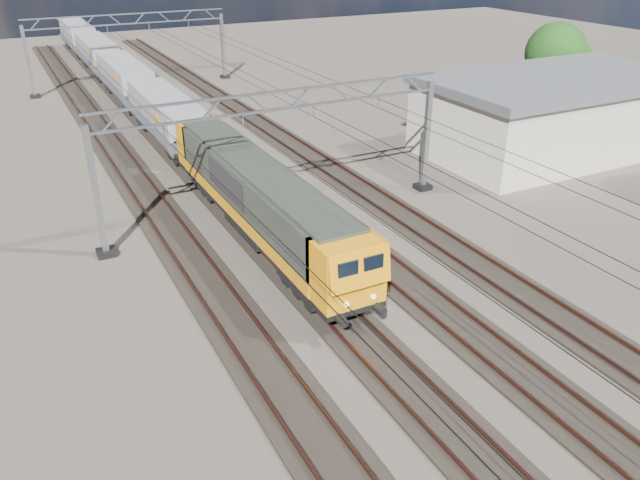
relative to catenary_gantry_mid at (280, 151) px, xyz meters
name	(u,v)px	position (x,y,z in m)	size (l,w,h in m)	color
ground	(315,248)	(0.00, -4.00, -3.91)	(160.00, 160.00, 0.00)	black
track_outer_west	(200,273)	(-6.00, -4.00, -3.83)	(2.60, 140.00, 0.30)	black
track_loco	(279,255)	(-2.00, -4.00, -3.83)	(2.60, 140.00, 0.30)	black
track_inner_east	(349,238)	(2.00, -4.00, -3.83)	(2.60, 140.00, 0.30)	black
track_outer_east	(413,223)	(6.00, -4.00, -3.83)	(2.60, 140.00, 0.30)	black
catenary_gantry_mid	(280,151)	(0.00, 0.00, 0.00)	(19.90, 0.90, 7.11)	#92989F
catenary_gantry_far	(131,48)	(0.00, 36.00, 0.00)	(19.90, 0.90, 7.11)	#92989F
overhead_wires	(251,100)	(0.00, 4.00, 1.84)	(12.03, 140.00, 0.53)	black
locomotive	(258,195)	(-2.00, -1.53, -1.58)	(2.76, 21.10, 3.62)	black
hopper_wagon_lead	(166,114)	(-2.00, 16.16, -1.67)	(3.38, 13.00, 3.25)	black
hopper_wagon_mid	(125,78)	(-2.00, 30.36, -1.67)	(3.38, 13.00, 3.25)	black
hopper_wagon_third	(98,53)	(-2.00, 44.56, -1.67)	(3.38, 13.00, 3.25)	black
hopper_wagon_fourth	(78,35)	(-2.00, 58.76, -1.67)	(3.38, 13.00, 3.25)	black
industrial_shed	(553,113)	(22.00, 2.00, -1.18)	(18.60, 10.60, 5.40)	beige
tree_far	(560,55)	(30.32, 9.79, 0.91)	(5.51, 5.11, 7.55)	#321E17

